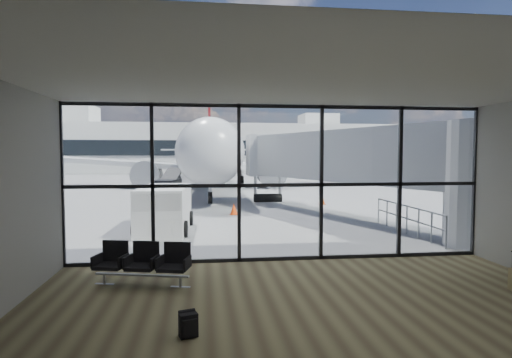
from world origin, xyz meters
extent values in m
plane|color=slate|center=(0.00, 40.00, 0.00)|extent=(220.00, 220.00, 0.00)
cube|color=brown|center=(0.00, -4.00, 0.01)|extent=(12.00, 8.00, 0.01)
cube|color=silver|center=(0.00, -4.00, 4.50)|extent=(12.00, 8.00, 0.02)
cube|color=#ABABA6|center=(0.00, -8.00, 2.25)|extent=(12.00, 0.02, 4.50)
cube|color=white|center=(0.00, 0.00, 2.25)|extent=(12.00, 0.04, 4.50)
cube|color=black|center=(0.00, 0.00, 0.06)|extent=(12.00, 0.12, 0.10)
cube|color=black|center=(0.00, 0.00, 2.20)|extent=(12.00, 0.12, 0.10)
cube|color=black|center=(0.00, 0.00, 4.44)|extent=(12.00, 0.12, 0.10)
cube|color=black|center=(-6.00, 0.00, 2.25)|extent=(0.10, 0.12, 4.50)
cube|color=black|center=(-3.60, 0.00, 2.25)|extent=(0.10, 0.12, 4.50)
cube|color=black|center=(-1.20, 0.00, 2.25)|extent=(0.10, 0.12, 4.50)
cube|color=black|center=(1.20, 0.00, 2.25)|extent=(0.10, 0.12, 4.50)
cube|color=black|center=(3.60, 0.00, 2.25)|extent=(0.10, 0.12, 4.50)
cube|color=black|center=(6.00, 0.00, 2.25)|extent=(0.10, 0.12, 4.50)
cylinder|color=#B0B3B6|center=(7.20, 1.00, 2.10)|extent=(2.80, 2.80, 4.20)
cube|color=#B0B3B6|center=(4.55, 8.00, 3.00)|extent=(7.45, 14.81, 2.40)
cube|color=#B0B3B6|center=(1.90, 15.00, 3.00)|extent=(2.60, 2.20, 2.60)
cylinder|color=gray|center=(1.10, 15.00, 0.90)|extent=(0.20, 0.20, 1.80)
cylinder|color=gray|center=(2.70, 15.00, 0.90)|extent=(0.20, 0.20, 1.80)
cylinder|color=black|center=(1.90, 15.00, 0.25)|extent=(1.80, 0.56, 0.56)
cylinder|color=gray|center=(5.60, 0.80, 0.55)|extent=(0.06, 0.06, 1.10)
cylinder|color=gray|center=(5.60, 1.70, 0.55)|extent=(0.06, 0.06, 1.10)
cylinder|color=gray|center=(5.60, 2.60, 0.55)|extent=(0.06, 0.06, 1.10)
cylinder|color=gray|center=(5.60, 3.50, 0.55)|extent=(0.06, 0.06, 1.10)
cylinder|color=gray|center=(5.60, 4.40, 0.55)|extent=(0.06, 0.06, 1.10)
cylinder|color=gray|center=(5.60, 5.30, 0.55)|extent=(0.06, 0.06, 1.10)
cylinder|color=gray|center=(5.60, 6.20, 0.55)|extent=(0.06, 0.06, 1.10)
cylinder|color=gray|center=(5.60, 3.50, 1.08)|extent=(0.06, 5.40, 0.06)
cylinder|color=gray|center=(5.60, 3.50, 0.60)|extent=(0.06, 5.40, 0.06)
cube|color=beige|center=(0.00, 62.00, 4.00)|extent=(80.00, 12.00, 8.00)
cube|color=black|center=(0.00, 55.90, 4.00)|extent=(80.00, 0.20, 2.40)
cube|color=beige|center=(-25.00, 62.00, 9.50)|extent=(10.00, 8.00, 3.00)
cube|color=beige|center=(18.00, 62.00, 9.00)|extent=(6.00, 6.00, 2.00)
cylinder|color=#382619|center=(-39.00, 72.00, 1.53)|extent=(0.50, 0.50, 3.06)
sphere|color=black|center=(-39.00, 72.00, 5.27)|extent=(5.61, 5.61, 5.61)
cylinder|color=#382619|center=(-33.00, 72.00, 1.71)|extent=(0.50, 0.50, 3.42)
sphere|color=black|center=(-33.00, 72.00, 5.89)|extent=(6.27, 6.27, 6.27)
cylinder|color=#382619|center=(-27.00, 72.00, 1.35)|extent=(0.50, 0.50, 2.70)
sphere|color=black|center=(-27.00, 72.00, 4.65)|extent=(4.95, 4.95, 4.95)
cylinder|color=#382619|center=(-21.00, 72.00, 1.53)|extent=(0.50, 0.50, 3.06)
sphere|color=black|center=(-21.00, 72.00, 5.27)|extent=(5.61, 5.61, 5.61)
cylinder|color=#382619|center=(-15.00, 72.00, 1.71)|extent=(0.50, 0.50, 3.42)
sphere|color=black|center=(-15.00, 72.00, 5.89)|extent=(6.27, 6.27, 6.27)
cube|color=gray|center=(-3.65, -1.96, 0.26)|extent=(2.22, 0.63, 0.04)
cube|color=black|center=(-4.40, -1.77, 0.45)|extent=(0.76, 0.73, 0.08)
cube|color=black|center=(-4.33, -1.49, 0.72)|extent=(0.64, 0.23, 0.57)
cube|color=black|center=(-3.65, -1.96, 0.45)|extent=(0.76, 0.73, 0.08)
cube|color=black|center=(-3.58, -1.68, 0.72)|extent=(0.64, 0.23, 0.57)
cube|color=black|center=(-2.90, -2.14, 0.45)|extent=(0.76, 0.73, 0.08)
cube|color=black|center=(-2.83, -1.86, 0.72)|extent=(0.64, 0.23, 0.57)
cylinder|color=gray|center=(-4.55, -1.73, 0.13)|extent=(0.06, 0.06, 0.26)
cylinder|color=gray|center=(-2.75, -2.18, 0.13)|extent=(0.06, 0.06, 0.26)
cube|color=black|center=(-2.47, -4.93, 0.21)|extent=(0.34, 0.27, 0.41)
cube|color=black|center=(-2.44, -5.04, 0.21)|extent=(0.25, 0.13, 0.28)
cylinder|color=black|center=(-2.50, -4.84, 0.41)|extent=(0.29, 0.16, 0.07)
cylinder|color=gray|center=(4.74, -3.28, 0.69)|extent=(0.02, 0.02, 0.41)
cylinder|color=black|center=(4.74, -3.28, 0.03)|extent=(0.03, 0.06, 0.05)
cylinder|color=silver|center=(-1.60, 28.36, 3.20)|extent=(4.39, 32.09, 3.95)
sphere|color=silver|center=(-1.82, 12.34, 3.20)|extent=(3.95, 3.95, 3.95)
cone|color=silver|center=(-1.34, 47.04, 3.52)|extent=(4.04, 6.46, 3.95)
cube|color=black|center=(-1.81, 12.98, 3.74)|extent=(2.37, 1.31, 0.53)
cube|color=silver|center=(-10.66, 29.55, 2.30)|extent=(16.34, 8.59, 1.26)
cylinder|color=black|center=(-7.17, 27.36, 1.23)|extent=(2.29, 3.66, 2.24)
cube|color=silver|center=(-4.77, 46.56, 3.63)|extent=(6.15, 3.17, 0.19)
cube|color=silver|center=(7.49, 29.30, 2.30)|extent=(16.38, 8.21, 1.26)
cylinder|color=black|center=(3.94, 27.21, 1.23)|extent=(2.29, 3.66, 2.24)
cube|color=silver|center=(2.07, 46.46, 3.63)|extent=(6.14, 3.03, 0.19)
cube|color=maroon|center=(-1.34, 47.04, 7.05)|extent=(0.38, 4.06, 6.41)
cylinder|color=gray|center=(-1.79, 14.47, 0.75)|extent=(0.21, 0.21, 1.50)
cylinder|color=black|center=(-1.79, 14.47, 0.37)|extent=(0.28, 0.75, 0.75)
cylinder|color=black|center=(-4.58, 28.93, 0.48)|extent=(0.49, 1.03, 1.03)
cylinder|color=black|center=(1.40, 28.85, 0.48)|extent=(0.49, 1.03, 1.03)
cube|color=silver|center=(-3.74, 5.22, 0.89)|extent=(1.98, 4.19, 1.79)
cube|color=black|center=(-3.82, 3.70, 1.39)|extent=(1.75, 1.15, 0.63)
cylinder|color=black|center=(-4.70, 3.92, 0.31)|extent=(0.25, 0.64, 0.63)
cylinder|color=black|center=(-2.91, 3.84, 0.31)|extent=(0.25, 0.64, 0.63)
cylinder|color=black|center=(-4.57, 6.60, 0.31)|extent=(0.25, 0.64, 0.63)
cylinder|color=black|center=(-2.79, 6.52, 0.31)|extent=(0.25, 0.64, 0.63)
cube|color=black|center=(-4.94, 21.13, 0.59)|extent=(2.07, 3.45, 1.08)
cube|color=black|center=(-4.71, 22.40, 1.40)|extent=(1.76, 2.88, 1.11)
cylinder|color=black|center=(-5.88, 20.21, 0.27)|extent=(0.31, 0.57, 0.54)
cylinder|color=black|center=(-4.40, 19.93, 0.27)|extent=(0.31, 0.57, 0.54)
cylinder|color=black|center=(-5.49, 22.32, 0.27)|extent=(0.31, 0.57, 0.54)
cylinder|color=black|center=(-4.01, 22.05, 0.27)|extent=(0.31, 0.57, 0.54)
cube|color=#C69317|center=(-13.85, 14.68, 0.41)|extent=(1.53, 2.58, 0.72)
cube|color=gray|center=(-13.82, 15.40, 1.45)|extent=(1.33, 2.09, 1.34)
cylinder|color=black|center=(-13.15, 13.75, 0.20)|extent=(0.19, 0.40, 0.40)
cylinder|color=black|center=(-14.54, 15.61, 0.20)|extent=(0.19, 0.40, 0.40)
cylinder|color=black|center=(-13.09, 15.56, 0.20)|extent=(0.19, 0.40, 0.40)
cube|color=orange|center=(-3.40, 13.08, 0.01)|extent=(0.37, 0.37, 0.03)
cone|color=orange|center=(-3.40, 13.08, 0.27)|extent=(0.36, 0.36, 0.53)
cube|color=#FF460D|center=(-0.68, 9.54, 0.01)|extent=(0.40, 0.40, 0.03)
cone|color=#FF460D|center=(-0.68, 9.54, 0.28)|extent=(0.38, 0.38, 0.57)
cube|color=#DB490B|center=(5.00, 13.24, 0.01)|extent=(0.40, 0.40, 0.03)
cone|color=#DB490B|center=(5.00, 13.24, 0.29)|extent=(0.38, 0.38, 0.57)
camera|label=1|loc=(-2.20, -12.06, 3.10)|focal=30.00mm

